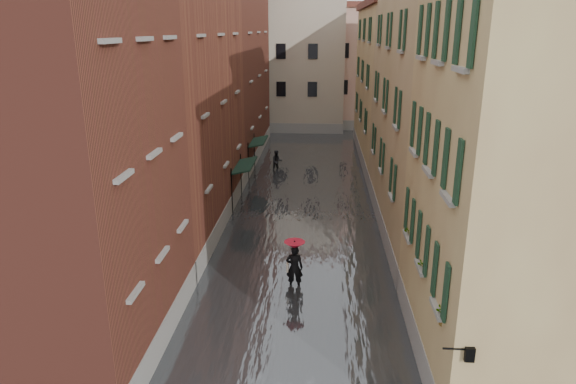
% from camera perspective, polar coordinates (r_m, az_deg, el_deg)
% --- Properties ---
extents(ground, '(120.00, 120.00, 0.00)m').
position_cam_1_polar(ground, '(19.11, 0.52, -13.99)').
color(ground, '#57585A').
rests_on(ground, ground).
extents(floodwater, '(10.00, 60.00, 0.20)m').
position_cam_1_polar(floodwater, '(30.89, 1.87, -1.07)').
color(floodwater, '#494C51').
rests_on(floodwater, ground).
extents(building_left_near, '(6.00, 8.00, 13.00)m').
position_cam_1_polar(building_left_near, '(16.65, -24.70, 3.79)').
color(building_left_near, brown).
rests_on(building_left_near, ground).
extents(building_left_mid, '(6.00, 14.00, 12.50)m').
position_cam_1_polar(building_left_mid, '(26.71, -13.67, 9.05)').
color(building_left_mid, brown).
rests_on(building_left_mid, ground).
extents(building_left_far, '(6.00, 16.00, 14.00)m').
position_cam_1_polar(building_left_far, '(41.11, -7.56, 13.32)').
color(building_left_far, brown).
rests_on(building_left_far, ground).
extents(building_right_near, '(6.00, 8.00, 11.50)m').
position_cam_1_polar(building_right_near, '(16.08, 25.91, 0.39)').
color(building_right_near, '#9E7E52').
rests_on(building_right_near, ground).
extents(building_right_mid, '(6.00, 14.00, 13.00)m').
position_cam_1_polar(building_right_mid, '(26.21, 17.40, 9.15)').
color(building_right_mid, tan).
rests_on(building_right_mid, ground).
extents(building_right_far, '(6.00, 16.00, 11.50)m').
position_cam_1_polar(building_right_far, '(40.92, 12.53, 11.28)').
color(building_right_far, '#9E7E52').
rests_on(building_right_far, ground).
extents(building_end_cream, '(12.00, 9.00, 13.00)m').
position_cam_1_polar(building_end_cream, '(54.49, -0.40, 13.99)').
color(building_end_cream, '#B2A88E').
rests_on(building_end_cream, ground).
extents(building_end_pink, '(10.00, 9.00, 12.00)m').
position_cam_1_polar(building_end_pink, '(56.61, 9.13, 13.41)').
color(building_end_pink, tan).
rests_on(building_end_pink, ground).
extents(awning_near, '(1.09, 3.39, 2.80)m').
position_cam_1_polar(awning_near, '(29.65, -4.89, 2.86)').
color(awning_near, black).
rests_on(awning_near, ground).
extents(awning_far, '(1.09, 3.21, 2.80)m').
position_cam_1_polar(awning_far, '(35.93, -3.37, 5.52)').
color(awning_far, black).
rests_on(awning_far, ground).
extents(wall_lantern, '(0.71, 0.22, 0.35)m').
position_cam_1_polar(wall_lantern, '(12.89, 19.39, -16.52)').
color(wall_lantern, black).
rests_on(wall_lantern, ground).
extents(window_planters, '(0.59, 6.14, 0.84)m').
position_cam_1_polar(window_planters, '(15.95, 15.19, -7.13)').
color(window_planters, '#9E6333').
rests_on(window_planters, ground).
extents(pedestrian_main, '(0.86, 0.86, 2.06)m').
position_cam_1_polar(pedestrian_main, '(20.57, 0.72, -7.77)').
color(pedestrian_main, black).
rests_on(pedestrian_main, ground).
extents(pedestrian_far, '(0.96, 0.85, 1.65)m').
position_cam_1_polar(pedestrian_far, '(37.28, -1.24, 3.39)').
color(pedestrian_far, black).
rests_on(pedestrian_far, ground).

